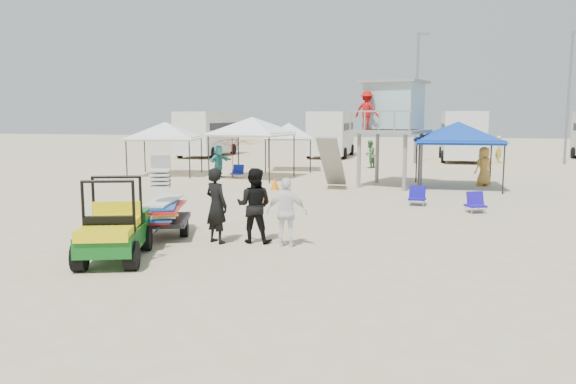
% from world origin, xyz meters
% --- Properties ---
extents(ground, '(140.00, 140.00, 0.00)m').
position_xyz_m(ground, '(0.00, 0.00, 0.00)').
color(ground, beige).
rests_on(ground, ground).
extents(utility_cart, '(1.75, 2.47, 1.70)m').
position_xyz_m(utility_cart, '(-2.80, 1.20, 0.79)').
color(utility_cart, '#0D5516').
rests_on(utility_cart, ground).
extents(surf_trailer, '(1.66, 2.30, 1.86)m').
position_xyz_m(surf_trailer, '(-2.80, 3.53, 0.76)').
color(surf_trailer, black).
rests_on(surf_trailer, ground).
extents(man_left, '(0.78, 0.69, 1.78)m').
position_xyz_m(man_left, '(-1.28, 3.23, 0.89)').
color(man_left, black).
rests_on(man_left, ground).
extents(man_mid, '(0.87, 0.69, 1.77)m').
position_xyz_m(man_mid, '(-0.43, 3.48, 0.89)').
color(man_mid, black).
rests_on(man_mid, ground).
extents(man_right, '(0.96, 0.45, 1.59)m').
position_xyz_m(man_right, '(0.42, 3.23, 0.80)').
color(man_right, white).
rests_on(man_right, ground).
extents(lifeguard_tower, '(3.40, 3.40, 4.33)m').
position_xyz_m(lifeguard_tower, '(2.03, 15.03, 3.22)').
color(lifeguard_tower, gray).
rests_on(lifeguard_tower, ground).
extents(canopy_blue, '(3.43, 3.43, 3.14)m').
position_xyz_m(canopy_blue, '(4.81, 15.08, 2.60)').
color(canopy_blue, black).
rests_on(canopy_blue, ground).
extents(canopy_white_a, '(3.65, 3.65, 3.32)m').
position_xyz_m(canopy_white_a, '(-4.45, 16.60, 2.77)').
color(canopy_white_a, black).
rests_on(canopy_white_a, ground).
extents(canopy_white_b, '(3.75, 3.75, 3.07)m').
position_xyz_m(canopy_white_b, '(-9.11, 16.95, 2.52)').
color(canopy_white_b, black).
rests_on(canopy_white_b, ground).
extents(canopy_white_c, '(2.96, 2.96, 2.99)m').
position_xyz_m(canopy_white_c, '(-3.66, 20.75, 2.44)').
color(canopy_white_c, black).
rests_on(canopy_white_c, ground).
extents(umbrella_a, '(2.29, 2.33, 1.96)m').
position_xyz_m(umbrella_a, '(-5.50, 16.64, 0.98)').
color(umbrella_a, '#B11214').
rests_on(umbrella_a, ground).
extents(umbrella_b, '(2.67, 2.68, 1.74)m').
position_xyz_m(umbrella_b, '(-5.95, 21.02, 0.87)').
color(umbrella_b, yellow).
rests_on(umbrella_b, ground).
extents(cone_near, '(0.34, 0.34, 0.50)m').
position_xyz_m(cone_near, '(-2.36, 12.78, 0.25)').
color(cone_near, orange).
rests_on(cone_near, ground).
extents(cone_far, '(0.34, 0.34, 0.50)m').
position_xyz_m(cone_far, '(-2.11, 9.79, 0.25)').
color(cone_far, '#FE6308').
rests_on(cone_far, ground).
extents(beach_chair_a, '(0.58, 0.62, 0.64)m').
position_xyz_m(beach_chair_a, '(-5.20, 16.57, 0.31)').
color(beach_chair_a, '#0D1B92').
rests_on(beach_chair_a, ground).
extents(beach_chair_b, '(0.69, 0.76, 0.64)m').
position_xyz_m(beach_chair_b, '(5.05, 9.07, 0.31)').
color(beach_chair_b, '#200FAA').
rests_on(beach_chair_b, ground).
extents(beach_chair_c, '(0.60, 0.64, 0.64)m').
position_xyz_m(beach_chair_c, '(3.28, 10.11, 0.31)').
color(beach_chair_c, '#130EA0').
rests_on(beach_chair_c, ground).
extents(rv_far_left, '(2.64, 6.80, 3.25)m').
position_xyz_m(rv_far_left, '(-12.00, 29.99, 1.80)').
color(rv_far_left, silver).
rests_on(rv_far_left, ground).
extents(rv_mid_left, '(2.65, 6.50, 3.25)m').
position_xyz_m(rv_mid_left, '(-3.00, 31.49, 1.80)').
color(rv_mid_left, silver).
rests_on(rv_mid_left, ground).
extents(rv_mid_right, '(2.64, 7.00, 3.25)m').
position_xyz_m(rv_mid_right, '(6.00, 29.99, 1.80)').
color(rv_mid_right, silver).
rests_on(rv_mid_right, ground).
extents(light_pole_left, '(0.14, 0.14, 8.00)m').
position_xyz_m(light_pole_left, '(3.00, 27.00, 4.00)').
color(light_pole_left, slate).
rests_on(light_pole_left, ground).
extents(light_pole_right, '(0.14, 0.14, 8.00)m').
position_xyz_m(light_pole_right, '(12.00, 28.50, 4.00)').
color(light_pole_right, slate).
rests_on(light_pole_right, ground).
extents(distant_beachgoers, '(15.06, 13.18, 1.73)m').
position_xyz_m(distant_beachgoers, '(0.59, 19.83, 0.81)').
color(distant_beachgoers, '#DDCC52').
rests_on(distant_beachgoers, ground).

